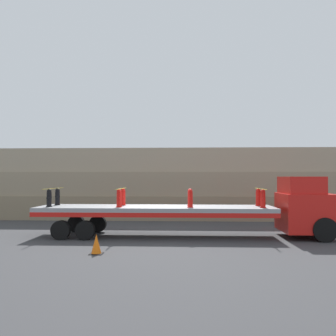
{
  "coord_description": "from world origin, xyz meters",
  "views": [
    {
      "loc": [
        1.44,
        -17.23,
        2.71
      ],
      "look_at": [
        0.58,
        0.0,
        3.15
      ],
      "focal_mm": 40.0,
      "sensor_mm": 36.0,
      "label": 1
    }
  ],
  "objects_px": {
    "fire_hydrant_red_near_2": "(190,199)",
    "fire_hydrant_red_far_2": "(190,197)",
    "fire_hydrant_black_near_0": "(49,198)",
    "truck_cab": "(307,207)",
    "fire_hydrant_red_near_1": "(119,198)",
    "fire_hydrant_red_near_3": "(263,199)",
    "fire_hydrant_red_far_3": "(258,197)",
    "traffic_cone": "(96,244)",
    "fire_hydrant_red_far_1": "(123,197)",
    "fire_hydrant_black_far_0": "(57,197)",
    "flatbed_trailer": "(145,211)"
  },
  "relations": [
    {
      "from": "fire_hydrant_red_near_1",
      "to": "fire_hydrant_red_near_2",
      "type": "relative_size",
      "value": 1.0
    },
    {
      "from": "fire_hydrant_red_far_2",
      "to": "traffic_cone",
      "type": "bearing_deg",
      "value": -126.13
    },
    {
      "from": "fire_hydrant_red_far_1",
      "to": "fire_hydrant_red_far_3",
      "type": "relative_size",
      "value": 1.0
    },
    {
      "from": "fire_hydrant_black_near_0",
      "to": "traffic_cone",
      "type": "height_order",
      "value": "fire_hydrant_black_near_0"
    },
    {
      "from": "fire_hydrant_red_near_2",
      "to": "fire_hydrant_red_far_2",
      "type": "xyz_separation_m",
      "value": [
        0.0,
        1.09,
        0.0
      ]
    },
    {
      "from": "fire_hydrant_red_near_3",
      "to": "fire_hydrant_red_near_2",
      "type": "bearing_deg",
      "value": 180.0
    },
    {
      "from": "fire_hydrant_red_near_1",
      "to": "fire_hydrant_red_far_2",
      "type": "height_order",
      "value": "same"
    },
    {
      "from": "fire_hydrant_red_far_1",
      "to": "fire_hydrant_red_far_2",
      "type": "height_order",
      "value": "same"
    },
    {
      "from": "truck_cab",
      "to": "fire_hydrant_black_near_0",
      "type": "distance_m",
      "value": 11.7
    },
    {
      "from": "fire_hydrant_black_far_0",
      "to": "fire_hydrant_red_far_3",
      "type": "bearing_deg",
      "value": 0.0
    },
    {
      "from": "fire_hydrant_red_far_2",
      "to": "fire_hydrant_red_far_1",
      "type": "bearing_deg",
      "value": 180.0
    },
    {
      "from": "fire_hydrant_red_near_1",
      "to": "fire_hydrant_red_near_3",
      "type": "height_order",
      "value": "same"
    },
    {
      "from": "fire_hydrant_red_near_1",
      "to": "fire_hydrant_red_near_3",
      "type": "xyz_separation_m",
      "value": [
        6.4,
        0.0,
        0.0
      ]
    },
    {
      "from": "fire_hydrant_red_far_2",
      "to": "traffic_cone",
      "type": "relative_size",
      "value": 1.17
    },
    {
      "from": "flatbed_trailer",
      "to": "fire_hydrant_red_far_3",
      "type": "height_order",
      "value": "fire_hydrant_red_far_3"
    },
    {
      "from": "fire_hydrant_red_far_3",
      "to": "traffic_cone",
      "type": "height_order",
      "value": "fire_hydrant_red_far_3"
    },
    {
      "from": "flatbed_trailer",
      "to": "fire_hydrant_black_far_0",
      "type": "distance_m",
      "value": 4.4
    },
    {
      "from": "fire_hydrant_red_near_3",
      "to": "truck_cab",
      "type": "bearing_deg",
      "value": 14.68
    },
    {
      "from": "truck_cab",
      "to": "traffic_cone",
      "type": "xyz_separation_m",
      "value": [
        -8.65,
        -4.06,
        -1.04
      ]
    },
    {
      "from": "fire_hydrant_red_near_2",
      "to": "fire_hydrant_red_near_3",
      "type": "distance_m",
      "value": 3.2
    },
    {
      "from": "fire_hydrant_red_far_1",
      "to": "fire_hydrant_red_far_2",
      "type": "xyz_separation_m",
      "value": [
        3.2,
        0.0,
        0.0
      ]
    },
    {
      "from": "fire_hydrant_red_near_2",
      "to": "fire_hydrant_red_far_2",
      "type": "relative_size",
      "value": 1.0
    },
    {
      "from": "flatbed_trailer",
      "to": "fire_hydrant_red_near_1",
      "type": "bearing_deg",
      "value": -154.06
    },
    {
      "from": "fire_hydrant_red_near_3",
      "to": "traffic_cone",
      "type": "bearing_deg",
      "value": -151.83
    },
    {
      "from": "traffic_cone",
      "to": "fire_hydrant_black_far_0",
      "type": "bearing_deg",
      "value": 123.35
    },
    {
      "from": "truck_cab",
      "to": "flatbed_trailer",
      "type": "distance_m",
      "value": 7.36
    },
    {
      "from": "fire_hydrant_red_far_1",
      "to": "fire_hydrant_red_far_3",
      "type": "xyz_separation_m",
      "value": [
        6.4,
        0.0,
        0.0
      ]
    },
    {
      "from": "truck_cab",
      "to": "fire_hydrant_black_near_0",
      "type": "xyz_separation_m",
      "value": [
        -11.68,
        -0.55,
        0.39
      ]
    },
    {
      "from": "fire_hydrant_black_near_0",
      "to": "fire_hydrant_red_near_3",
      "type": "relative_size",
      "value": 1.0
    },
    {
      "from": "fire_hydrant_black_near_0",
      "to": "fire_hydrant_red_far_2",
      "type": "height_order",
      "value": "same"
    },
    {
      "from": "flatbed_trailer",
      "to": "fire_hydrant_red_near_3",
      "type": "height_order",
      "value": "fire_hydrant_red_near_3"
    },
    {
      "from": "flatbed_trailer",
      "to": "fire_hydrant_red_far_1",
      "type": "distance_m",
      "value": 1.39
    },
    {
      "from": "fire_hydrant_red_near_2",
      "to": "traffic_cone",
      "type": "bearing_deg",
      "value": -133.75
    },
    {
      "from": "truck_cab",
      "to": "fire_hydrant_red_near_1",
      "type": "relative_size",
      "value": 3.39
    },
    {
      "from": "fire_hydrant_red_far_3",
      "to": "traffic_cone",
      "type": "xyz_separation_m",
      "value": [
        -6.56,
        -4.61,
        -1.43
      ]
    },
    {
      "from": "traffic_cone",
      "to": "truck_cab",
      "type": "bearing_deg",
      "value": 25.15
    },
    {
      "from": "fire_hydrant_black_near_0",
      "to": "truck_cab",
      "type": "bearing_deg",
      "value": 2.68
    },
    {
      "from": "truck_cab",
      "to": "fire_hydrant_black_far_0",
      "type": "xyz_separation_m",
      "value": [
        -11.68,
        0.55,
        0.39
      ]
    },
    {
      "from": "fire_hydrant_black_near_0",
      "to": "fire_hydrant_red_far_3",
      "type": "bearing_deg",
      "value": 6.5
    },
    {
      "from": "fire_hydrant_black_near_0",
      "to": "fire_hydrant_red_near_2",
      "type": "distance_m",
      "value": 6.4
    },
    {
      "from": "fire_hydrant_black_near_0",
      "to": "traffic_cone",
      "type": "distance_m",
      "value": 4.86
    },
    {
      "from": "fire_hydrant_red_near_2",
      "to": "fire_hydrant_red_near_3",
      "type": "height_order",
      "value": "same"
    },
    {
      "from": "fire_hydrant_red_near_2",
      "to": "fire_hydrant_red_near_1",
      "type": "bearing_deg",
      "value": 180.0
    },
    {
      "from": "fire_hydrant_black_near_0",
      "to": "fire_hydrant_red_far_3",
      "type": "height_order",
      "value": "same"
    },
    {
      "from": "fire_hydrant_black_near_0",
      "to": "fire_hydrant_black_far_0",
      "type": "distance_m",
      "value": 1.09
    },
    {
      "from": "fire_hydrant_red_near_1",
      "to": "fire_hydrant_red_far_3",
      "type": "relative_size",
      "value": 1.0
    },
    {
      "from": "fire_hydrant_red_far_1",
      "to": "fire_hydrant_black_far_0",
      "type": "bearing_deg",
      "value": 180.0
    },
    {
      "from": "fire_hydrant_red_near_2",
      "to": "fire_hydrant_red_far_2",
      "type": "distance_m",
      "value": 1.09
    },
    {
      "from": "truck_cab",
      "to": "fire_hydrant_black_near_0",
      "type": "bearing_deg",
      "value": -177.32
    },
    {
      "from": "truck_cab",
      "to": "fire_hydrant_red_near_2",
      "type": "height_order",
      "value": "truck_cab"
    }
  ]
}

